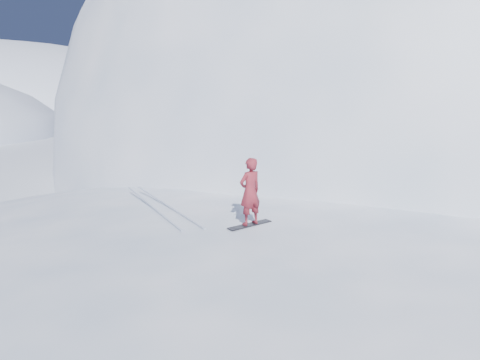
{
  "coord_description": "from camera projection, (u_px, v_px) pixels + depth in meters",
  "views": [
    {
      "loc": [
        -3.23,
        -8.37,
        6.12
      ],
      "look_at": [
        0.25,
        3.64,
        3.5
      ],
      "focal_mm": 32.0,
      "sensor_mm": 36.0,
      "label": 1
    }
  ],
  "objects": [
    {
      "name": "ground",
      "position": [
        273.0,
        357.0,
        10.0
      ],
      "size": [
        400.0,
        400.0,
        0.0
      ],
      "primitive_type": "plane",
      "color": "white",
      "rests_on": "ground"
    },
    {
      "name": "near_ridge",
      "position": [
        269.0,
        294.0,
        13.09
      ],
      "size": [
        36.0,
        28.0,
        4.8
      ],
      "primitive_type": "ellipsoid",
      "color": "white",
      "rests_on": "ground"
    },
    {
      "name": "summit_peak",
      "position": [
        395.0,
        157.0,
        40.44
      ],
      "size": [
        60.0,
        56.0,
        56.0
      ],
      "primitive_type": "ellipsoid",
      "color": "white",
      "rests_on": "ground"
    },
    {
      "name": "peak_shoulder",
      "position": [
        305.0,
        175.0,
        31.53
      ],
      "size": [
        28.0,
        24.0,
        18.0
      ],
      "primitive_type": "ellipsoid",
      "color": "white",
      "rests_on": "ground"
    },
    {
      "name": "wind_bumps",
      "position": [
        227.0,
        316.0,
        11.84
      ],
      "size": [
        16.0,
        14.4,
        1.0
      ],
      "color": "white",
      "rests_on": "ground"
    },
    {
      "name": "snowboard",
      "position": [
        250.0,
        225.0,
        12.05
      ],
      "size": [
        1.41,
        0.75,
        0.02
      ],
      "primitive_type": "cube",
      "rotation": [
        0.0,
        0.0,
        0.36
      ],
      "color": "black",
      "rests_on": "near_ridge"
    },
    {
      "name": "snowboarder",
      "position": [
        250.0,
        192.0,
        11.85
      ],
      "size": [
        0.81,
        0.67,
        1.9
      ],
      "primitive_type": "imported",
      "rotation": [
        0.0,
        0.0,
        3.51
      ],
      "color": "maroon",
      "rests_on": "snowboard"
    },
    {
      "name": "board_tracks",
      "position": [
        158.0,
        204.0,
        14.19
      ],
      "size": [
        1.88,
        5.89,
        0.04
      ],
      "color": "silver",
      "rests_on": "ground"
    }
  ]
}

